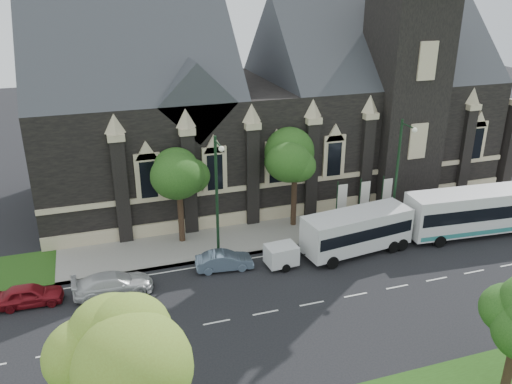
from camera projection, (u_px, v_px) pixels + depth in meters
name	position (u px, v px, depth m)	size (l,w,h in m)	color
ground	(312.00, 304.00, 32.09)	(160.00, 160.00, 0.00)	black
sidewalk	(262.00, 236.00, 40.42)	(80.00, 5.00, 0.15)	gray
museum	(283.00, 102.00, 47.00)	(40.00, 17.70, 29.90)	black
tree_park_near	(114.00, 346.00, 18.55)	(4.42, 4.42, 8.56)	black
tree_walk_right	(297.00, 156.00, 40.24)	(4.08, 4.08, 7.80)	black
tree_walk_left	(180.00, 169.00, 37.66)	(3.91, 3.91, 7.64)	black
street_lamp_near	(399.00, 170.00, 39.29)	(0.36, 1.88, 9.00)	#16311B
street_lamp_mid	(217.00, 193.00, 35.24)	(0.36, 1.88, 9.00)	#16311B
banner_flag_left	(340.00, 200.00, 40.92)	(0.90, 0.10, 4.00)	#16311B
banner_flag_center	(363.00, 197.00, 41.50)	(0.90, 0.10, 4.00)	#16311B
banner_flag_right	(385.00, 194.00, 42.08)	(0.90, 0.10, 4.00)	#16311B
tour_coach	(483.00, 210.00, 40.25)	(12.46, 3.59, 3.59)	silver
shuttle_bus	(357.00, 230.00, 37.51)	(8.30, 3.66, 3.10)	silver
box_trailer	(281.00, 255.00, 35.89)	(3.06, 1.80, 1.61)	silver
sedan	(224.00, 261.00, 35.67)	(1.36, 3.91, 1.29)	slate
car_far_red	(29.00, 295.00, 31.78)	(1.58, 3.93, 1.34)	maroon
car_far_white	(113.00, 284.00, 32.84)	(1.99, 4.90, 1.42)	silver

